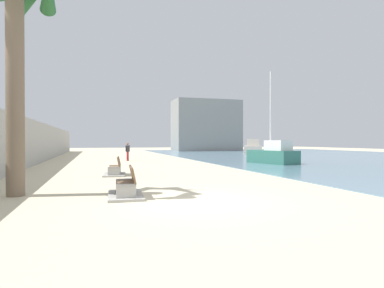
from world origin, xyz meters
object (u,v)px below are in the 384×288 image
at_px(person_walking, 128,150).
at_px(boat_far_right, 273,154).
at_px(palm_tree, 14,16).
at_px(boat_far_left, 253,148).
at_px(bench_far, 115,171).
at_px(bench_near, 126,189).

xyz_separation_m(person_walking, boat_far_right, (10.64, -7.27, -0.20)).
bearing_deg(boat_far_right, palm_tree, -146.93).
relative_size(boat_far_right, boat_far_left, 1.01).
bearing_deg(bench_far, bench_near, -90.28).
relative_size(bench_far, person_walking, 1.32).
bearing_deg(bench_far, boat_far_left, 48.89).
height_order(person_walking, boat_far_right, boat_far_right).
bearing_deg(boat_far_left, bench_near, -124.21).
distance_m(bench_far, person_walking, 12.24).
xyz_separation_m(bench_far, boat_far_right, (12.47, 4.81, 0.53)).
xyz_separation_m(bench_near, person_walking, (1.85, 18.85, 0.73)).
xyz_separation_m(palm_tree, bench_near, (3.50, -1.16, -5.67)).
bearing_deg(palm_tree, boat_far_right, 33.07).
xyz_separation_m(bench_far, person_walking, (1.82, 12.08, 0.73)).
xyz_separation_m(bench_near, boat_far_left, (20.69, 30.43, 0.58)).
xyz_separation_m(person_walking, boat_far_left, (18.83, 11.59, -0.15)).
distance_m(bench_far, boat_far_right, 13.37).
bearing_deg(bench_near, boat_far_right, 42.80).
bearing_deg(bench_far, person_walking, 81.43).
relative_size(bench_far, boat_far_right, 0.30).
relative_size(palm_tree, bench_near, 3.70).
xyz_separation_m(palm_tree, boat_far_left, (24.19, 29.27, -5.09)).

